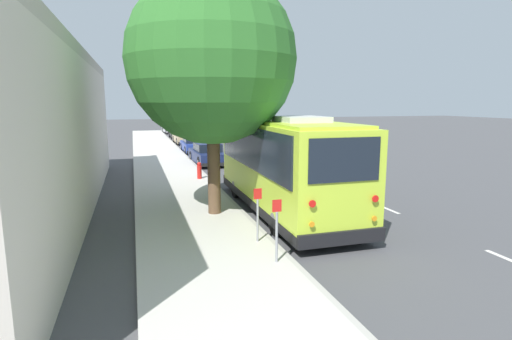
% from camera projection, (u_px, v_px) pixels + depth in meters
% --- Properties ---
extents(ground_plane, '(160.00, 160.00, 0.00)m').
position_uv_depth(ground_plane, '(282.00, 202.00, 15.40)').
color(ground_plane, '#474749').
extents(sidewalk_slab, '(80.00, 3.44, 0.15)m').
position_uv_depth(sidewalk_slab, '(185.00, 208.00, 14.32)').
color(sidewalk_slab, beige).
rests_on(sidewalk_slab, ground).
extents(curb_strip, '(80.00, 0.14, 0.15)m').
position_uv_depth(curb_strip, '(233.00, 204.00, 14.83)').
color(curb_strip, '#AAA69D').
rests_on(curb_strip, ground).
extents(shuttle_bus, '(8.65, 2.65, 3.38)m').
position_uv_depth(shuttle_bus, '(284.00, 161.00, 13.81)').
color(shuttle_bus, '#BCDB38').
rests_on(shuttle_bus, ground).
extents(parked_sedan_navy, '(4.45, 1.83, 1.32)m').
position_uv_depth(parked_sedan_navy, '(207.00, 154.00, 24.84)').
color(parked_sedan_navy, '#19234C').
rests_on(parked_sedan_navy, ground).
extents(parked_sedan_blue, '(4.17, 1.72, 1.26)m').
position_uv_depth(parked_sedan_blue, '(194.00, 145.00, 30.71)').
color(parked_sedan_blue, navy).
rests_on(parked_sedan_blue, ground).
extents(parked_sedan_tan, '(4.32, 1.77, 1.31)m').
position_uv_depth(parked_sedan_tan, '(184.00, 137.00, 37.05)').
color(parked_sedan_tan, tan).
rests_on(parked_sedan_tan, ground).
extents(parked_sedan_black, '(4.52, 1.70, 1.26)m').
position_uv_depth(parked_sedan_black, '(178.00, 133.00, 42.60)').
color(parked_sedan_black, black).
rests_on(parked_sedan_black, ground).
extents(parked_sedan_silver, '(4.76, 2.09, 1.28)m').
position_uv_depth(parked_sedan_silver, '(171.00, 128.00, 49.43)').
color(parked_sedan_silver, '#A8AAAF').
rests_on(parked_sedan_silver, ground).
extents(street_tree, '(5.37, 5.37, 8.48)m').
position_uv_depth(street_tree, '(211.00, 48.00, 12.61)').
color(street_tree, brown).
rests_on(street_tree, sidewalk_slab).
extents(sign_post_near, '(0.06, 0.22, 1.48)m').
position_uv_depth(sign_post_near, '(277.00, 230.00, 9.13)').
color(sign_post_near, gray).
rests_on(sign_post_near, sidewalk_slab).
extents(sign_post_far, '(0.06, 0.22, 1.44)m').
position_uv_depth(sign_post_far, '(258.00, 214.00, 10.51)').
color(sign_post_far, gray).
rests_on(sign_post_far, sidewalk_slab).
extents(fire_hydrant, '(0.22, 0.22, 0.81)m').
position_uv_depth(fire_hydrant, '(199.00, 170.00, 19.27)').
color(fire_hydrant, red).
rests_on(fire_hydrant, sidewalk_slab).
extents(lane_stripe_mid, '(2.40, 0.14, 0.01)m').
position_uv_depth(lane_stripe_mid, '(379.00, 205.00, 14.91)').
color(lane_stripe_mid, silver).
rests_on(lane_stripe_mid, ground).
extents(lane_stripe_ahead, '(2.40, 0.14, 0.01)m').
position_uv_depth(lane_stripe_ahead, '(311.00, 177.00, 20.57)').
color(lane_stripe_ahead, silver).
rests_on(lane_stripe_ahead, ground).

